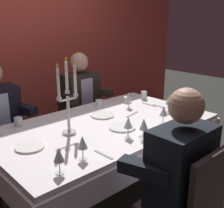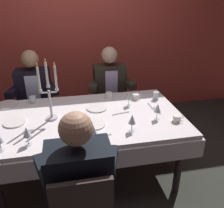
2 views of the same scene
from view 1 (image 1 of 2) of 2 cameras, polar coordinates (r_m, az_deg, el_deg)
name	(u,v)px [view 1 (image 1 of 2)]	position (r m, az deg, el deg)	size (l,w,h in m)	color
ground_plane	(105,197)	(2.78, -1.45, -18.35)	(12.00, 12.00, 0.00)	#2F312C
back_wall	(14,40)	(3.69, -19.30, 12.13)	(6.00, 0.12, 2.70)	#C9463B
dining_table	(104,136)	(2.47, -1.56, -6.53)	(1.94, 1.14, 0.74)	white
candelabra	(68,103)	(2.16, -8.98, 0.12)	(0.19, 0.11, 0.60)	silver
dinner_plate_0	(103,115)	(2.60, -1.95, -2.28)	(0.22, 0.22, 0.01)	white
dinner_plate_1	(122,127)	(2.33, 2.04, -4.73)	(0.22, 0.22, 0.01)	white
dinner_plate_3	(30,147)	(2.07, -16.45, -8.32)	(0.21, 0.21, 0.01)	white
wine_glass_0	(169,100)	(2.73, 11.54, 0.73)	(0.07, 0.07, 0.16)	silver
wine_glass_1	(163,111)	(2.41, 10.46, -1.50)	(0.07, 0.07, 0.16)	silver
wine_glass_2	(82,143)	(1.80, -6.04, -7.86)	(0.07, 0.07, 0.16)	silver
wine_glass_3	(129,97)	(2.81, 3.44, 1.45)	(0.07, 0.07, 0.16)	silver
wine_glass_4	(144,125)	(2.09, 6.51, -4.24)	(0.07, 0.07, 0.16)	silver
wine_glass_5	(59,155)	(1.66, -10.78, -10.23)	(0.07, 0.07, 0.16)	silver
wine_glass_6	(128,123)	(2.11, 3.33, -3.88)	(0.07, 0.07, 0.16)	silver
water_tumbler_0	(144,95)	(3.15, 6.52, 1.78)	(0.07, 0.07, 0.09)	silver
water_tumbler_1	(18,122)	(2.48, -18.54, -3.43)	(0.07, 0.07, 0.08)	silver
coffee_cup_0	(186,107)	(2.86, 14.77, -0.67)	(0.13, 0.12, 0.06)	white
coffee_cup_1	(127,100)	(3.02, 3.04, 0.86)	(0.13, 0.12, 0.06)	white
coffee_cup_2	(99,103)	(2.90, -2.61, 0.19)	(0.13, 0.12, 0.06)	white
spoon_0	(159,106)	(2.92, 9.58, -0.44)	(0.17, 0.02, 0.01)	#B7B7BC
fork_1	(104,154)	(1.89, -1.73, -10.25)	(0.17, 0.02, 0.01)	#B7B7BC
spoon_2	(145,134)	(2.22, 6.72, -6.02)	(0.17, 0.02, 0.01)	#B7B7BC
knife_3	(132,114)	(2.64, 4.10, -2.12)	(0.19, 0.02, 0.01)	#B7B7BC
fork_4	(149,104)	(2.96, 7.50, -0.09)	(0.17, 0.02, 0.01)	#B7B7BC
seated_diner_1	(182,168)	(1.80, 14.05, -12.63)	(0.63, 0.48, 1.24)	#302324
seated_diner_2	(80,96)	(3.32, -6.55, 1.71)	(0.63, 0.48, 1.24)	#302324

